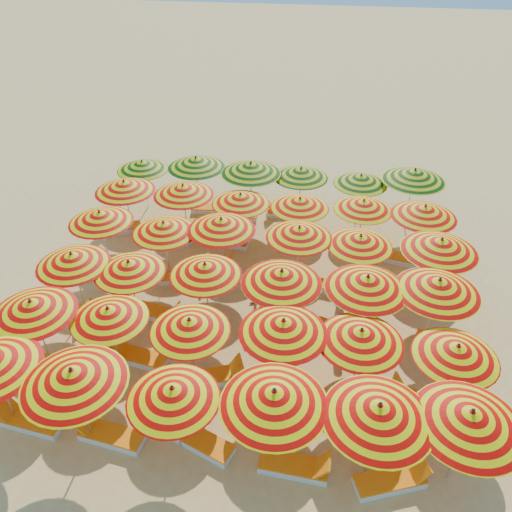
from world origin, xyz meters
name	(u,v)px	position (x,y,z in m)	size (l,w,h in m)	color
ground	(254,301)	(0.00, 0.00, 0.00)	(120.00, 120.00, 0.00)	#DDB462
umbrella_1	(73,377)	(-3.35, -5.98, 2.37)	(2.73, 2.73, 2.69)	silver
umbrella_2	(173,394)	(-0.99, -5.89, 2.09)	(2.34, 2.34, 2.38)	silver
umbrella_3	(274,398)	(1.37, -5.86, 2.35)	(2.70, 2.70, 2.67)	silver
umbrella_4	(379,412)	(3.68, -5.89, 2.35)	(2.99, 2.99, 2.67)	silver
umbrella_5	(470,418)	(5.63, -5.74, 2.32)	(2.80, 2.80, 2.64)	silver
umbrella_6	(32,307)	(-5.65, -3.72, 2.25)	(2.76, 2.76, 2.55)	silver
umbrella_7	(109,314)	(-3.55, -3.46, 2.06)	(2.76, 2.76, 2.34)	silver
umbrella_8	(190,325)	(-1.19, -3.60, 2.09)	(2.80, 2.80, 2.37)	silver
umbrella_9	(283,326)	(1.33, -3.44, 2.24)	(2.68, 2.68, 2.55)	silver
umbrella_10	(361,336)	(3.37, -3.39, 2.16)	(2.72, 2.72, 2.45)	silver
umbrella_11	(457,351)	(5.79, -3.50, 2.07)	(2.82, 2.82, 2.35)	silver
umbrella_12	(72,259)	(-5.60, -1.34, 2.18)	(2.99, 2.99, 2.48)	silver
umbrella_13	(129,267)	(-3.73, -1.36, 2.10)	(2.84, 2.84, 2.39)	silver
umbrella_14	(205,269)	(-1.34, -1.16, 2.13)	(2.56, 2.56, 2.42)	silver
umbrella_15	(282,277)	(1.06, -1.39, 2.29)	(3.26, 3.26, 2.61)	silver
umbrella_16	(367,283)	(3.57, -1.31, 2.31)	(3.27, 3.27, 2.62)	silver
umbrella_17	(438,286)	(5.60, -1.18, 2.33)	(3.08, 3.08, 2.65)	silver
umbrella_18	(100,217)	(-5.78, 1.27, 2.16)	(2.75, 2.75, 2.46)	silver
umbrella_19	(164,227)	(-3.32, 0.98, 2.13)	(2.96, 2.96, 2.42)	silver
umbrella_20	(221,224)	(-1.34, 1.31, 2.24)	(2.72, 2.72, 2.55)	silver
umbrella_21	(299,232)	(1.37, 1.34, 2.15)	(2.77, 2.77, 2.44)	silver
umbrella_22	(360,241)	(3.44, 1.24, 2.08)	(2.83, 2.83, 2.36)	silver
umbrella_23	(441,245)	(5.97, 0.97, 2.34)	(2.97, 2.97, 2.65)	silver
umbrella_24	(124,186)	(-5.71, 3.54, 2.23)	(2.55, 2.55, 2.53)	silver
umbrella_25	(183,190)	(-3.34, 3.60, 2.21)	(2.86, 2.86, 2.51)	silver
umbrella_26	(241,199)	(-1.04, 3.44, 2.10)	(2.51, 2.51, 2.38)	silver
umbrella_27	(300,203)	(1.23, 3.49, 2.08)	(2.62, 2.62, 2.36)	silver
umbrella_28	(363,205)	(3.61, 3.72, 2.06)	(2.24, 2.24, 2.34)	silver
umbrella_29	(424,211)	(5.77, 3.31, 2.22)	(2.71, 2.71, 2.52)	silver
umbrella_30	(142,165)	(-5.77, 5.76, 2.07)	(2.63, 2.63, 2.35)	silver
umbrella_31	(196,163)	(-3.41, 5.94, 2.29)	(2.63, 2.63, 2.60)	silver
umbrella_32	(251,168)	(-0.99, 5.61, 2.36)	(2.94, 2.94, 2.68)	silver
umbrella_33	(301,173)	(1.08, 5.93, 2.14)	(3.03, 3.03, 2.43)	silver
umbrella_34	(361,179)	(3.55, 5.83, 2.07)	(2.45, 2.45, 2.35)	silver
umbrella_35	(414,175)	(5.64, 5.90, 2.38)	(2.66, 2.66, 2.71)	silver
lounger_0	(30,421)	(-5.12, -5.85, 0.15)	(1.79, 0.78, 0.69)	white
lounger_1	(110,435)	(-2.85, -5.94, 0.15)	(1.80, 0.81, 0.69)	white
lounger_2	(201,441)	(-0.49, -5.76, 0.15)	(1.82, 1.17, 0.69)	white
lounger_3	(295,466)	(1.97, -6.09, 0.15)	(1.76, 0.68, 0.69)	white
lounger_4	(391,481)	(4.27, -6.12, 0.15)	(1.83, 1.16, 0.69)	white
lounger_5	(30,360)	(-6.24, -3.85, 0.15)	(1.79, 0.81, 0.69)	white
lounger_6	(138,357)	(-3.05, -3.22, 0.15)	(1.80, 0.86, 0.69)	white
lounger_7	(214,377)	(-0.60, -3.65, 0.15)	(1.83, 1.16, 0.69)	white
lounger_8	(264,376)	(0.83, -3.41, 0.15)	(1.83, 1.05, 0.69)	white
lounger_9	(419,402)	(5.19, -3.66, 0.15)	(1.83, 1.12, 0.69)	white
lounger_10	(68,310)	(-6.11, -1.55, 0.15)	(1.80, 0.84, 0.69)	white
lounger_11	(156,313)	(-3.13, -1.23, 0.15)	(1.81, 0.93, 0.69)	white
lounger_12	(342,332)	(3.07, -1.24, 0.15)	(1.83, 1.09, 0.69)	white
lounger_13	(444,346)	(6.20, -1.36, 0.15)	(1.83, 1.13, 0.69)	white
lounger_14	(184,277)	(-2.72, 0.79, 0.15)	(1.81, 0.90, 0.69)	white
lounger_15	(211,269)	(-1.84, 1.44, 0.15)	(1.79, 0.80, 0.69)	white
lounger_16	(310,283)	(1.88, 1.15, 0.15)	(1.81, 0.89, 0.69)	white
lounger_17	(409,294)	(5.38, 1.01, 0.15)	(1.83, 1.04, 0.69)	white
lounger_18	(119,229)	(-6.31, 3.58, 0.15)	(1.82, 1.25, 0.69)	white
lounger_19	(174,237)	(-3.84, 3.34, 0.15)	(1.82, 0.94, 0.69)	white
lounger_20	(229,242)	(-1.55, 3.31, 0.15)	(1.77, 0.69, 0.69)	white
lounger_21	(401,258)	(5.26, 3.17, 0.15)	(1.82, 0.96, 0.69)	white
lounger_22	(212,208)	(-2.81, 5.81, 0.15)	(1.79, 0.78, 0.69)	white
lounger_23	(237,215)	(-1.59, 5.40, 0.15)	(1.74, 0.60, 0.69)	white
lounger_24	(285,211)	(0.48, 6.05, 0.15)	(1.82, 0.95, 0.69)	white
beachgoer_b	(256,292)	(0.15, -0.37, 0.73)	(0.71, 0.55, 1.46)	tan
beachgoer_a	(339,307)	(2.90, -0.77, 0.79)	(0.58, 0.38, 1.58)	tan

